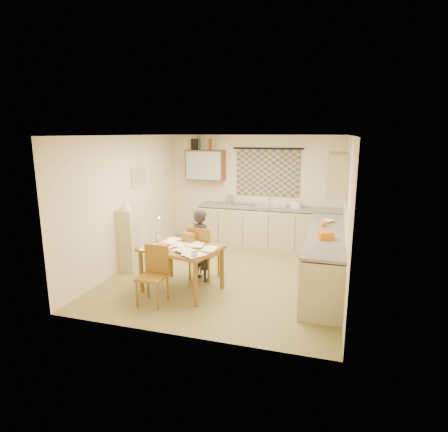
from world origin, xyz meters
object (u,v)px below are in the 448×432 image
(stove, at_px, (322,285))
(shelf_stand, at_px, (128,241))
(counter_back, at_px, (270,227))
(chair_far, at_px, (204,263))
(counter_right, at_px, (325,259))
(dining_table, at_px, (182,268))
(person, at_px, (201,245))

(stove, xyz_separation_m, shelf_stand, (-3.54, 0.78, 0.14))
(counter_back, height_order, chair_far, chair_far)
(counter_right, bearing_deg, shelf_stand, -173.81)
(counter_back, relative_size, shelf_stand, 2.83)
(counter_right, relative_size, shelf_stand, 2.53)
(counter_right, height_order, stove, counter_right)
(dining_table, relative_size, shelf_stand, 1.16)
(counter_right, height_order, dining_table, counter_right)
(dining_table, distance_m, person, 0.60)
(stove, bearing_deg, chair_far, 159.17)
(stove, height_order, chair_far, chair_far)
(stove, distance_m, person, 2.21)
(dining_table, bearing_deg, person, 87.20)
(stove, relative_size, shelf_stand, 0.76)
(dining_table, height_order, chair_far, chair_far)
(stove, relative_size, chair_far, 0.91)
(counter_back, bearing_deg, person, -109.14)
(stove, relative_size, dining_table, 0.65)
(person, bearing_deg, shelf_stand, 27.63)
(dining_table, xyz_separation_m, person, (0.15, 0.53, 0.26))
(person, distance_m, shelf_stand, 1.47)
(counter_back, height_order, shelf_stand, shelf_stand)
(counter_back, relative_size, chair_far, 3.39)
(counter_back, bearing_deg, dining_table, -108.56)
(dining_table, height_order, person, person)
(counter_back, bearing_deg, stove, -67.86)
(counter_right, bearing_deg, person, -168.72)
(stove, distance_m, dining_table, 2.23)
(counter_right, height_order, chair_far, chair_far)
(person, xyz_separation_m, shelf_stand, (-1.47, 0.03, -0.05))
(dining_table, distance_m, chair_far, 0.59)
(stove, bearing_deg, shelf_stand, 167.62)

